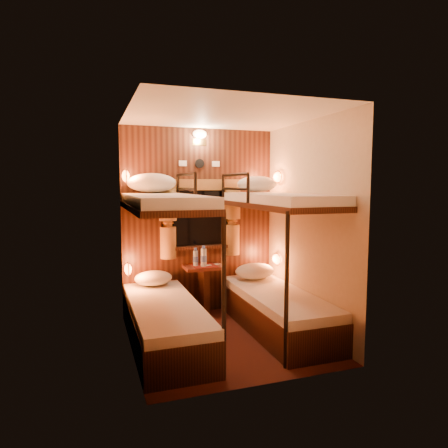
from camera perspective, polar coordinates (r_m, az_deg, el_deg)
name	(u,v)px	position (r m, az deg, el deg)	size (l,w,h in m)	color
floor	(225,339)	(4.54, 0.18, -16.09)	(2.10, 2.10, 0.00)	#3D1110
ceiling	(225,115)	(4.28, 0.20, 15.30)	(2.10, 2.10, 0.00)	silver
wall_back	(199,221)	(5.24, -3.57, 0.38)	(2.40, 2.40, 0.00)	#C6B293
wall_front	(267,244)	(3.28, 6.21, -2.88)	(2.40, 2.40, 0.00)	#C6B293
wall_left	(129,234)	(4.03, -13.36, -1.39)	(2.40, 2.40, 0.00)	#C6B293
wall_right	(308,227)	(4.67, 11.87, -0.40)	(2.40, 2.40, 0.00)	#C6B293
back_panel	(199,221)	(5.23, -3.52, 0.36)	(2.00, 0.03, 2.40)	black
bunk_left	(165,293)	(4.27, -8.48, -9.67)	(0.72, 1.90, 1.82)	black
bunk_right	(277,283)	(4.67, 7.51, -8.32)	(0.72, 1.90, 1.82)	black
window	(200,223)	(5.20, -3.43, 0.12)	(1.00, 0.12, 0.79)	black
curtains	(201,217)	(5.16, -3.34, 1.00)	(1.10, 0.22, 1.00)	brown
back_fixtures	(200,140)	(5.20, -3.49, 11.87)	(0.54, 0.09, 0.48)	black
reading_lamps	(207,221)	(4.91, -2.49, 0.48)	(2.00, 0.20, 1.25)	orange
table	(204,284)	(5.19, -2.92, -8.49)	(0.50, 0.34, 0.66)	#592614
bottle_left	(196,258)	(5.09, -4.08, -4.90)	(0.07, 0.07, 0.23)	#99BFE5
bottle_right	(204,258)	(5.05, -2.93, -4.81)	(0.08, 0.08, 0.27)	#99BFE5
sachet_a	(217,264)	(5.21, -1.04, -5.73)	(0.07, 0.06, 0.01)	silver
sachet_b	(208,265)	(5.13, -2.23, -5.92)	(0.08, 0.06, 0.01)	silver
pillow_lower_left	(153,278)	(4.98, -10.06, -7.62)	(0.46, 0.33, 0.18)	silver
pillow_lower_right	(255,271)	(5.24, 4.40, -6.73)	(0.52, 0.37, 0.21)	silver
pillow_upper_left	(152,183)	(4.84, -10.28, 5.81)	(0.59, 0.42, 0.23)	silver
pillow_upper_right	(257,184)	(5.07, 4.73, 5.70)	(0.51, 0.37, 0.20)	silver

